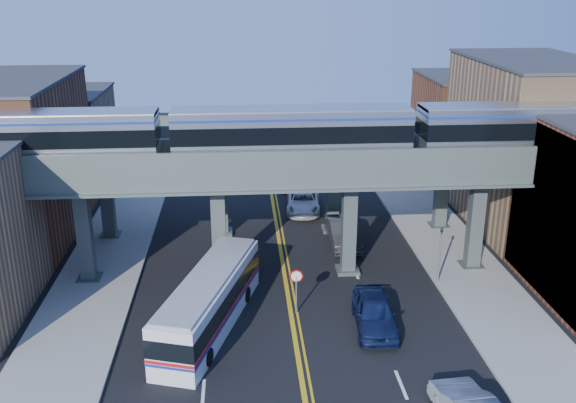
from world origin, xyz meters
The scene contains 18 objects.
ground centered at (0.00, 0.00, 0.00)m, with size 120.00×120.00×0.00m, color black.
sidewalk_west centered at (-11.50, 10.00, 0.08)m, with size 5.00×70.00×0.16m, color gray.
sidewalk_east centered at (11.50, 10.00, 0.08)m, with size 5.00×70.00×0.16m, color gray.
building_west_b centered at (-18.50, 16.00, 5.50)m, with size 8.00×14.00×11.00m, color brown.
building_west_c centered at (-18.50, 29.00, 4.00)m, with size 8.00×10.00×8.00m, color #A17E53.
building_east_b centered at (18.50, 16.00, 6.00)m, with size 8.00×14.00×12.00m, color #A17E53.
building_east_c centered at (18.50, 29.00, 4.50)m, with size 8.00×10.00×9.00m, color brown.
mural_panel centered at (14.55, 4.00, 4.75)m, with size 0.10×9.50×9.50m, color #29AFB5.
elevated_viaduct_near centered at (0.00, 8.00, 6.47)m, with size 52.00×3.60×7.40m.
elevated_viaduct_far centered at (0.00, 15.00, 6.47)m, with size 52.00×3.60×7.40m.
transit_train centered at (0.44, 8.00, 9.10)m, with size 43.00×2.69×3.13m.
stop_sign centered at (0.30, 3.00, 1.76)m, with size 0.76×0.09×2.63m.
traffic_signal centered at (9.20, 6.00, 2.30)m, with size 0.15×0.18×4.10m.
transit_bus centered at (-4.40, 1.90, 1.45)m, with size 5.54×11.20×2.82m.
car_lane_a centered at (4.28, 1.11, 0.89)m, with size 2.11×5.23×1.78m, color #111A3F.
car_lane_b centered at (4.39, 12.39, 0.90)m, with size 1.91×5.47×1.80m, color #2D2D2F.
car_lane_c centered at (2.30, 19.34, 0.77)m, with size 2.55×5.54×1.54m, color silver.
car_lane_d centered at (1.80, 26.36, 0.91)m, with size 2.55×6.28×1.82m, color #9C9BA0.
Camera 1 is at (-2.56, -28.41, 17.59)m, focal length 40.00 mm.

